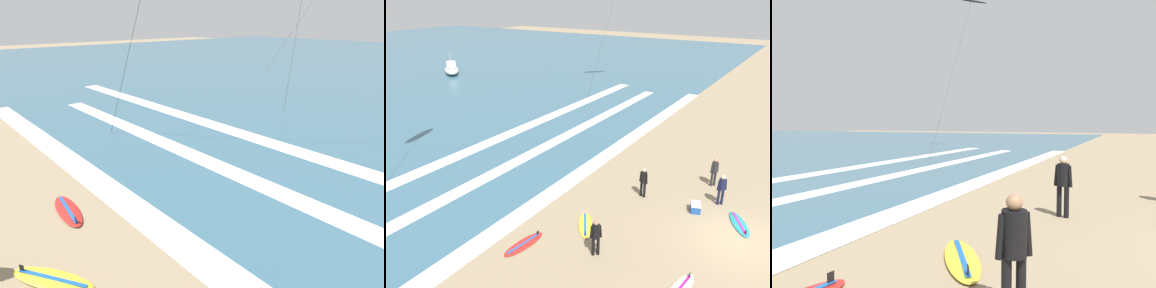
% 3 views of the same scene
% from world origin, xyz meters
% --- Properties ---
extents(ground_plane, '(160.00, 160.00, 0.00)m').
position_xyz_m(ground_plane, '(0.00, 0.00, 0.00)').
color(ground_plane, '#937F60').
extents(wave_foam_shoreline, '(44.13, 1.04, 0.01)m').
position_xyz_m(wave_foam_shoreline, '(1.54, 9.12, 0.01)').
color(wave_foam_shoreline, white).
rests_on(wave_foam_shoreline, ocean_surface).
extents(wave_foam_mid_break, '(40.54, 0.93, 0.01)m').
position_xyz_m(wave_foam_mid_break, '(1.87, 13.37, 0.01)').
color(wave_foam_mid_break, white).
rests_on(wave_foam_mid_break, ocean_surface).
extents(wave_foam_outer_break, '(47.72, 1.08, 0.01)m').
position_xyz_m(wave_foam_outer_break, '(0.03, 17.13, 0.01)').
color(wave_foam_outer_break, white).
rests_on(wave_foam_outer_break, ocean_surface).
extents(surfer_foreground_main, '(0.32, 0.51, 1.60)m').
position_xyz_m(surfer_foreground_main, '(1.29, 5.00, 0.96)').
color(surfer_foreground_main, black).
rests_on(surfer_foreground_main, ground).
extents(surfer_background_far, '(0.45, 0.39, 1.60)m').
position_xyz_m(surfer_background_far, '(4.46, 2.26, 0.96)').
color(surfer_background_far, '#232328').
rests_on(surfer_background_far, ground).
extents(surfer_right_near, '(0.38, 0.46, 1.60)m').
position_xyz_m(surfer_right_near, '(2.63, 1.45, 0.96)').
color(surfer_right_near, '#141938').
rests_on(surfer_right_near, ground).
extents(surfer_left_far, '(0.42, 0.43, 1.60)m').
position_xyz_m(surfer_left_far, '(-4.09, 4.68, 0.96)').
color(surfer_left_far, black).
rests_on(surfer_left_far, ground).
extents(surfboard_near_water, '(2.13, 1.54, 0.25)m').
position_xyz_m(surfboard_near_water, '(1.26, 0.24, 0.05)').
color(surfboard_near_water, teal).
rests_on(surfboard_near_water, ground).
extents(surfboard_left_pile, '(2.10, 1.62, 0.25)m').
position_xyz_m(surfboard_left_pile, '(-2.58, 6.09, 0.05)').
color(surfboard_left_pile, yellow).
rests_on(surfboard_left_pile, ground).
extents(surfboard_right_spare, '(2.16, 0.84, 0.25)m').
position_xyz_m(surfboard_right_spare, '(-5.17, 7.51, 0.05)').
color(surfboard_right_spare, red).
rests_on(surfboard_right_spare, ground).
extents(offshore_boat, '(4.54, 5.15, 2.70)m').
position_xyz_m(offshore_boat, '(17.57, 38.81, 0.55)').
color(offshore_boat, beige).
rests_on(offshore_boat, ground).
extents(cooler_box, '(0.73, 0.64, 0.44)m').
position_xyz_m(cooler_box, '(1.31, 2.27, 0.22)').
color(cooler_box, '#1E4C9E').
rests_on(cooler_box, ground).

